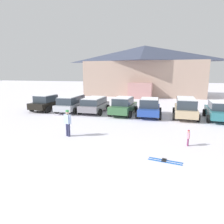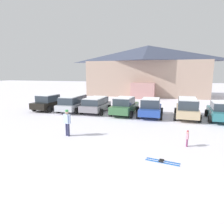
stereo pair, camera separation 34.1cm
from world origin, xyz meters
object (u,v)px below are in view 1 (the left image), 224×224
(parked_green_coupe, at_px, (123,106))
(parked_teal_hatchback, at_px, (219,110))
(ski_lodge, at_px, (144,70))
(skier_adult_in_blue_parka, at_px, (68,122))
(parked_grey_wagon, at_px, (94,104))
(parked_black_sedan, at_px, (47,102))
(parked_silver_wagon, at_px, (72,103))
(parked_beige_suv, at_px, (186,107))
(pair_of_skis, at_px, (165,161))
(parked_blue_hatchback, at_px, (149,107))
(skier_child_in_pink_snowsuit, at_px, (188,137))

(parked_green_coupe, xyz_separation_m, parked_teal_hatchback, (8.21, 0.00, -0.03))
(ski_lodge, height_order, skier_adult_in_blue_parka, ski_lodge)
(ski_lodge, height_order, parked_green_coupe, ski_lodge)
(parked_grey_wagon, xyz_separation_m, skier_adult_in_blue_parka, (1.12, -7.63, 0.11))
(parked_black_sedan, distance_m, parked_green_coupe, 8.34)
(parked_grey_wagon, bearing_deg, parked_black_sedan, -178.13)
(parked_silver_wagon, distance_m, parked_grey_wagon, 2.52)
(parked_black_sedan, height_order, parked_beige_suv, parked_beige_suv)
(parked_grey_wagon, height_order, pair_of_skis, parked_grey_wagon)
(ski_lodge, bearing_deg, parked_black_sedan, -114.02)
(parked_teal_hatchback, xyz_separation_m, skier_adult_in_blue_parka, (-10.09, -7.45, 0.13))
(parked_teal_hatchback, xyz_separation_m, pair_of_skis, (-4.15, -9.55, -0.80))
(parked_blue_hatchback, distance_m, skier_child_in_pink_snowsuit, 7.57)
(parked_grey_wagon, relative_size, skier_adult_in_blue_parka, 2.52)
(parked_blue_hatchback, relative_size, skier_adult_in_blue_parka, 2.46)
(skier_child_in_pink_snowsuit, height_order, pair_of_skis, skier_child_in_pink_snowsuit)
(parked_beige_suv, height_order, skier_adult_in_blue_parka, parked_beige_suv)
(parked_teal_hatchback, bearing_deg, skier_child_in_pink_snowsuit, -112.58)
(parked_blue_hatchback, xyz_separation_m, parked_teal_hatchback, (5.75, 0.15, -0.03))
(parked_black_sedan, relative_size, parked_beige_suv, 0.93)
(parked_blue_hatchback, height_order, skier_child_in_pink_snowsuit, parked_blue_hatchback)
(parked_beige_suv, distance_m, parked_teal_hatchback, 2.64)
(parked_green_coupe, xyz_separation_m, skier_adult_in_blue_parka, (-1.88, -7.44, 0.10))
(parked_silver_wagon, bearing_deg, parked_green_coupe, -2.22)
(parked_silver_wagon, bearing_deg, skier_child_in_pink_snowsuit, -34.55)
(parked_grey_wagon, distance_m, parked_teal_hatchback, 11.22)
(parked_silver_wagon, bearing_deg, parked_blue_hatchback, -2.59)
(parked_black_sedan, xyz_separation_m, skier_child_in_pink_snowsuit, (13.56, -7.20, -0.33))
(ski_lodge, relative_size, pair_of_skis, 13.34)
(parked_green_coupe, distance_m, skier_adult_in_blue_parka, 7.68)
(ski_lodge, relative_size, parked_blue_hatchback, 4.98)
(parked_green_coupe, relative_size, pair_of_skis, 2.80)
(parked_silver_wagon, xyz_separation_m, parked_teal_hatchback, (13.73, -0.21, -0.06))
(parked_black_sedan, height_order, skier_adult_in_blue_parka, skier_adult_in_blue_parka)
(parked_black_sedan, bearing_deg, skier_adult_in_blue_parka, -49.10)
(parked_teal_hatchback, distance_m, pair_of_skis, 10.44)
(parked_blue_hatchback, bearing_deg, skier_adult_in_blue_parka, -120.74)
(ski_lodge, relative_size, parked_black_sedan, 4.94)
(pair_of_skis, bearing_deg, parked_teal_hatchback, 66.53)
(parked_beige_suv, relative_size, skier_child_in_pink_snowsuit, 5.01)
(parked_beige_suv, bearing_deg, parked_green_coupe, -178.11)
(skier_adult_in_blue_parka, bearing_deg, parked_beige_suv, 45.63)
(parked_green_coupe, bearing_deg, parked_beige_suv, 1.89)
(parked_teal_hatchback, bearing_deg, parked_silver_wagon, 179.11)
(parked_grey_wagon, distance_m, parked_green_coupe, 3.01)
(parked_silver_wagon, relative_size, parked_teal_hatchback, 1.12)
(parked_beige_suv, xyz_separation_m, skier_child_in_pink_snowsuit, (-0.36, -7.37, -0.44))
(parked_beige_suv, bearing_deg, parked_grey_wagon, 179.99)
(parked_blue_hatchback, xyz_separation_m, skier_adult_in_blue_parka, (-4.34, -7.30, 0.10))
(parked_silver_wagon, height_order, skier_adult_in_blue_parka, skier_adult_in_blue_parka)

